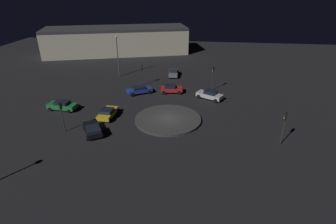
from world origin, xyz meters
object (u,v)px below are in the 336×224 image
at_px(car_yellow, 108,113).
at_px(car_grey, 173,73).
at_px(traffic_light_northwest, 213,74).
at_px(traffic_light_north, 284,122).
at_px(store_building, 117,41).
at_px(traffic_light_south, 62,112).
at_px(streetlamp_southwest, 117,52).
at_px(car_blue, 139,90).
at_px(traffic_light_southwest, 142,71).
at_px(car_silver, 210,95).
at_px(car_green, 62,105).
at_px(car_black, 93,129).
at_px(car_red, 171,89).

xyz_separation_m(car_yellow, car_grey, (-20.47, 7.54, 0.02)).
bearing_deg(traffic_light_northwest, traffic_light_north, 51.70).
bearing_deg(store_building, traffic_light_northwest, 117.86).
distance_m(traffic_light_south, streetlamp_southwest, 23.59).
height_order(car_blue, car_grey, car_blue).
bearing_deg(traffic_light_northwest, traffic_light_southwest, -67.76).
bearing_deg(car_silver, traffic_light_south, -116.47).
bearing_deg(car_green, traffic_light_southwest, -122.96).
distance_m(car_blue, car_silver, 12.43).
distance_m(car_grey, car_black, 26.61).
xyz_separation_m(car_green, store_building, (-37.01, -2.25, 2.80)).
distance_m(traffic_light_northwest, store_building, 36.30).
xyz_separation_m(car_red, traffic_light_southwest, (-3.15, -5.94, 2.02)).
distance_m(car_grey, traffic_light_south, 27.94).
height_order(traffic_light_north, streetlamp_southwest, streetlamp_southwest).
relative_size(car_silver, traffic_light_southwest, 1.20).
xyz_separation_m(car_green, traffic_light_northwest, (-11.17, 23.25, 2.40)).
xyz_separation_m(car_grey, traffic_light_southwest, (6.51, -5.31, 2.06)).
height_order(car_yellow, streetlamp_southwest, streetlamp_southwest).
xyz_separation_m(car_grey, traffic_light_north, (25.00, 15.76, 2.33)).
height_order(traffic_light_southwest, store_building, store_building).
xyz_separation_m(car_black, traffic_light_south, (-0.20, -3.94, 2.25)).
bearing_deg(traffic_light_south, car_red, 30.96).
xyz_separation_m(car_red, streetlamp_southwest, (-7.92, -11.96, 4.32)).
bearing_deg(traffic_light_south, car_black, -23.29).
relative_size(car_red, car_grey, 0.85).
distance_m(car_black, streetlamp_southwest, 24.34).
height_order(car_yellow, car_black, car_yellow).
distance_m(car_red, car_black, 17.91).
bearing_deg(traffic_light_north, car_grey, -39.75).
bearing_deg(car_black, car_yellow, -34.82).
height_order(car_grey, traffic_light_southwest, traffic_light_southwest).
bearing_deg(car_blue, traffic_light_south, -146.89).
bearing_deg(car_blue, car_grey, 34.18).
distance_m(car_green, traffic_light_south, 7.62).
xyz_separation_m(car_grey, streetlamp_southwest, (1.73, -11.33, 4.36)).
height_order(car_red, traffic_light_northwest, traffic_light_northwest).
distance_m(car_red, traffic_light_north, 21.67).
bearing_deg(streetlamp_southwest, traffic_light_northwest, 72.83).
bearing_deg(traffic_light_south, streetlamp_southwest, 68.42).
height_order(car_green, store_building, store_building).
distance_m(car_red, traffic_light_northwest, 7.89).
bearing_deg(car_green, streetlamp_southwest, -97.05).
bearing_deg(car_silver, traffic_light_north, -29.22).
height_order(car_blue, car_black, car_blue).
xyz_separation_m(car_yellow, traffic_light_north, (4.52, 23.30, 2.35)).
bearing_deg(car_yellow, traffic_light_north, -98.08).
relative_size(traffic_light_north, traffic_light_northwest, 0.97).
bearing_deg(traffic_light_northwest, car_red, -47.46).
distance_m(car_yellow, car_blue, 9.96).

